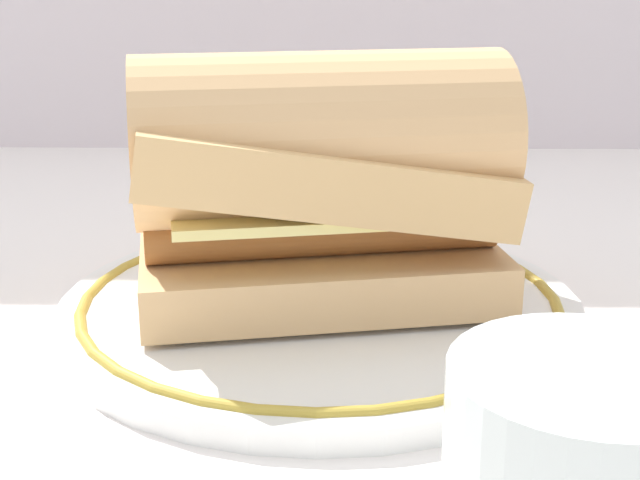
# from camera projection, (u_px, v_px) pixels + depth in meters

# --- Properties ---
(ground_plane) EXTENTS (1.50, 1.50, 0.00)m
(ground_plane) POSITION_uv_depth(u_px,v_px,m) (284.00, 314.00, 0.50)
(ground_plane) COLOR white
(plate) EXTENTS (0.27, 0.27, 0.01)m
(plate) POSITION_uv_depth(u_px,v_px,m) (320.00, 307.00, 0.48)
(plate) COLOR white
(plate) RESTS_ON ground_plane
(sausage_sandwich) EXTENTS (0.20, 0.13, 0.13)m
(sausage_sandwich) POSITION_uv_depth(u_px,v_px,m) (320.00, 177.00, 0.46)
(sausage_sandwich) COLOR #DDAD74
(sausage_sandwich) RESTS_ON plate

